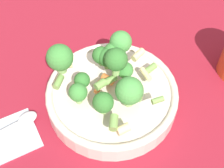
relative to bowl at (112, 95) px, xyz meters
name	(u,v)px	position (x,y,z in m)	size (l,w,h in m)	color
ground_plane	(112,102)	(0.00, 0.00, -0.02)	(3.00, 3.00, 0.00)	maroon
bowl	(112,95)	(0.00, 0.00, 0.00)	(0.25, 0.25, 0.04)	beige
pasta_salad	(104,70)	(0.01, 0.01, 0.07)	(0.18, 0.20, 0.09)	#8CB766
spoon	(10,127)	(0.03, 0.19, -0.01)	(0.04, 0.17, 0.01)	silver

